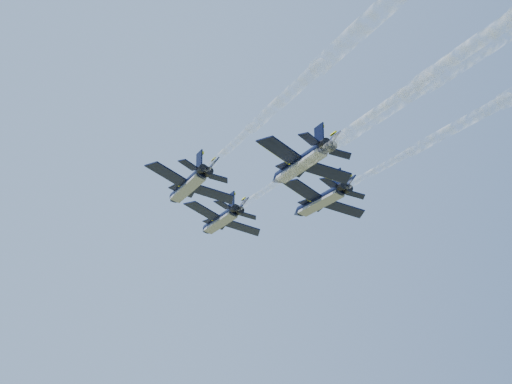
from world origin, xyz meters
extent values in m
cylinder|color=black|center=(-6.66, 14.46, 94.90)|extent=(4.58, 13.87, 2.19)
cone|color=black|center=(-8.11, 22.53, 94.90)|extent=(2.63, 3.03, 2.19)
ellipsoid|color=black|center=(-7.12, 17.95, 95.45)|extent=(1.63, 2.66, 1.10)
cube|color=gray|center=(-6.86, 14.43, 94.26)|extent=(3.77, 12.39, 0.89)
cube|color=black|center=(-9.86, 13.05, 95.82)|extent=(6.67, 5.65, 1.91)
cube|color=#FFFC0D|center=(-10.14, 14.78, 95.92)|extent=(5.14, 2.98, 1.89)
cube|color=black|center=(-3.24, 14.24, 93.79)|extent=(6.19, 4.06, 1.91)
cube|color=#FFFC0D|center=(-3.52, 15.97, 93.89)|extent=(5.63, 1.12, 1.89)
cube|color=black|center=(-7.55, 7.66, 95.53)|extent=(3.09, 2.79, 0.91)
cube|color=black|center=(-3.46, 8.39, 94.28)|extent=(2.90, 2.15, 0.91)
cube|color=black|center=(-6.05, 8.66, 96.54)|extent=(0.62, 2.28, 2.69)
cube|color=black|center=(-4.40, 8.96, 96.03)|extent=(2.04, 2.53, 2.30)
cylinder|color=black|center=(-5.85, 7.23, 94.94)|extent=(1.61, 1.47, 1.42)
cylinder|color=black|center=(-4.97, 7.39, 94.67)|extent=(1.61, 1.47, 1.42)
cylinder|color=black|center=(-14.06, -0.83, 94.90)|extent=(4.58, 13.87, 2.19)
cone|color=black|center=(-15.51, 7.24, 94.90)|extent=(2.63, 3.03, 2.19)
ellipsoid|color=black|center=(-14.52, 2.66, 95.45)|extent=(1.63, 2.66, 1.10)
cube|color=gray|center=(-14.25, -0.86, 94.26)|extent=(3.77, 12.39, 0.89)
cube|color=black|center=(-17.26, -2.24, 95.82)|extent=(6.67, 5.65, 1.91)
cube|color=#FFFC0D|center=(-17.54, -0.51, 95.92)|extent=(5.14, 2.98, 1.89)
cube|color=black|center=(-10.63, -1.05, 93.79)|extent=(6.19, 4.06, 1.91)
cube|color=#FFFC0D|center=(-10.91, 0.68, 93.89)|extent=(5.63, 1.12, 1.89)
cube|color=black|center=(-14.95, -7.64, 95.53)|extent=(3.09, 2.79, 0.91)
cube|color=black|center=(-10.86, -6.90, 94.28)|extent=(2.90, 2.15, 0.91)
cube|color=black|center=(-13.45, -6.63, 96.54)|extent=(0.62, 2.28, 2.69)
cube|color=black|center=(-11.79, -6.33, 96.03)|extent=(2.04, 2.53, 2.30)
cylinder|color=black|center=(-13.24, -8.06, 94.94)|extent=(1.61, 1.47, 1.42)
cylinder|color=black|center=(-12.37, -7.91, 94.67)|extent=(1.61, 1.47, 1.42)
cylinder|color=black|center=(6.29, 1.41, 94.90)|extent=(4.58, 13.87, 2.19)
cone|color=black|center=(4.84, 9.47, 94.90)|extent=(2.63, 3.03, 2.19)
ellipsoid|color=black|center=(5.83, 4.89, 95.45)|extent=(1.63, 2.66, 1.10)
cube|color=gray|center=(6.10, 1.37, 94.26)|extent=(3.77, 12.39, 0.89)
cube|color=black|center=(3.10, -0.01, 95.82)|extent=(6.67, 5.65, 1.91)
cube|color=#FFFC0D|center=(2.82, 1.73, 95.92)|extent=(5.14, 2.98, 1.89)
cube|color=black|center=(9.72, 1.18, 93.79)|extent=(6.19, 4.06, 1.91)
cube|color=#FFFC0D|center=(9.44, 2.92, 93.89)|extent=(5.63, 1.12, 1.89)
cube|color=black|center=(5.41, -5.40, 95.53)|extent=(3.09, 2.79, 0.91)
cube|color=black|center=(9.50, -4.66, 94.28)|extent=(2.90, 2.15, 0.91)
cube|color=black|center=(6.91, -4.39, 96.54)|extent=(0.62, 2.28, 2.69)
cube|color=black|center=(8.56, -4.10, 96.03)|extent=(2.04, 2.53, 2.30)
cylinder|color=black|center=(7.11, -5.83, 94.94)|extent=(1.61, 1.47, 1.42)
cylinder|color=black|center=(7.99, -5.67, 94.67)|extent=(1.61, 1.47, 1.42)
cylinder|color=black|center=(-0.84, -12.53, 94.90)|extent=(4.58, 13.87, 2.19)
cone|color=black|center=(-2.29, -4.47, 94.90)|extent=(2.63, 3.03, 2.19)
ellipsoid|color=black|center=(-1.30, -9.05, 95.45)|extent=(1.63, 2.66, 1.10)
cube|color=gray|center=(-1.03, -12.57, 94.26)|extent=(3.77, 12.39, 0.89)
cube|color=black|center=(-4.03, -13.95, 95.82)|extent=(6.67, 5.65, 1.91)
cube|color=#FFFC0D|center=(-4.31, -12.21, 95.92)|extent=(5.14, 2.98, 1.89)
cube|color=black|center=(2.59, -12.76, 93.79)|extent=(6.19, 4.06, 1.91)
cube|color=#FFFC0D|center=(2.31, -11.02, 93.89)|extent=(5.63, 1.12, 1.89)
cube|color=black|center=(-1.73, -19.34, 95.53)|extent=(3.09, 2.79, 0.91)
cube|color=black|center=(2.36, -18.60, 94.28)|extent=(2.90, 2.15, 0.91)
cube|color=black|center=(-0.23, -18.33, 96.54)|extent=(0.62, 2.28, 2.69)
cube|color=black|center=(1.43, -18.04, 96.03)|extent=(2.04, 2.53, 2.30)
cylinder|color=black|center=(-0.02, -19.77, 94.94)|extent=(1.61, 1.47, 1.42)
cylinder|color=black|center=(0.86, -19.61, 94.67)|extent=(1.61, 1.47, 1.42)
cylinder|color=white|center=(-3.90, -0.90, 94.90)|extent=(4.20, 17.23, 1.16)
cylinder|color=white|center=(-1.02, -16.96, 94.90)|extent=(4.63, 17.31, 1.60)
cylinder|color=white|center=(1.87, -33.03, 94.90)|extent=(5.14, 17.40, 2.11)
cylinder|color=white|center=(4.76, -49.09, 94.90)|extent=(5.72, 17.50, 2.70)
cylinder|color=white|center=(-11.30, -16.20, 94.90)|extent=(4.20, 17.23, 1.16)
cylinder|color=white|center=(-8.41, -32.26, 94.90)|extent=(4.63, 17.31, 1.60)
cylinder|color=white|center=(-5.53, -48.32, 94.90)|extent=(5.14, 17.40, 2.11)
cylinder|color=white|center=(9.06, -13.96, 94.90)|extent=(4.20, 17.23, 1.16)
cylinder|color=white|center=(11.94, -30.02, 94.90)|extent=(4.63, 17.31, 1.60)
cylinder|color=white|center=(1.92, -27.90, 94.90)|extent=(4.20, 17.23, 1.16)
cylinder|color=white|center=(4.81, -43.96, 94.90)|extent=(4.63, 17.31, 1.60)
camera|label=1|loc=(-25.73, -95.30, 59.97)|focal=50.00mm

